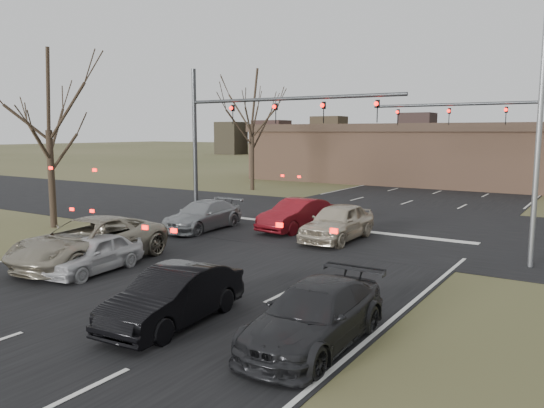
{
  "coord_description": "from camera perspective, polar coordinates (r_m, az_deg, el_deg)",
  "views": [
    {
      "loc": [
        11.12,
        -9.57,
        4.59
      ],
      "look_at": [
        0.85,
        6.39,
        2.0
      ],
      "focal_mm": 35.0,
      "sensor_mm": 36.0,
      "label": 1
    }
  ],
  "objects": [
    {
      "name": "ground",
      "position": [
        15.37,
        -15.99,
        -9.9
      ],
      "size": [
        360.0,
        360.0,
        0.0
      ],
      "primitive_type": "plane",
      "color": "#434625",
      "rests_on": "ground"
    },
    {
      "name": "road_main",
      "position": [
        70.6,
        23.67,
        3.39
      ],
      "size": [
        14.0,
        300.0,
        0.02
      ],
      "primitive_type": "cube",
      "color": "black",
      "rests_on": "ground"
    },
    {
      "name": "road_cross",
      "position": [
        27.36,
        8.3,
        -1.94
      ],
      "size": [
        200.0,
        14.0,
        0.02
      ],
      "primitive_type": "cube",
      "color": "black",
      "rests_on": "ground"
    },
    {
      "name": "building",
      "position": [
        48.48,
        21.98,
        4.93
      ],
      "size": [
        42.4,
        10.4,
        5.3
      ],
      "color": "#8A634A",
      "rests_on": "ground"
    },
    {
      "name": "mast_arm_near",
      "position": [
        27.88,
        -3.19,
        8.75
      ],
      "size": [
        12.12,
        0.24,
        8.0
      ],
      "color": "#383A3D",
      "rests_on": "ground"
    },
    {
      "name": "mast_arm_far",
      "position": [
        32.95,
        24.38,
        7.82
      ],
      "size": [
        11.12,
        0.24,
        8.0
      ],
      "color": "#383A3D",
      "rests_on": "ground"
    },
    {
      "name": "streetlight_right_near",
      "position": [
        19.73,
        26.45,
        9.87
      ],
      "size": [
        2.34,
        0.25,
        10.0
      ],
      "color": "gray",
      "rests_on": "ground"
    },
    {
      "name": "tree_left_near",
      "position": [
        27.54,
        -23.1,
        11.27
      ],
      "size": [
        5.1,
        5.1,
        8.5
      ],
      "color": "black",
      "rests_on": "ground"
    },
    {
      "name": "tree_left_far",
      "position": [
        42.25,
        -2.18,
        11.5
      ],
      "size": [
        5.7,
        5.7,
        9.5
      ],
      "color": "black",
      "rests_on": "ground"
    },
    {
      "name": "car_silver_suv",
      "position": [
        19.52,
        -19.05,
        -3.84
      ],
      "size": [
        3.1,
        5.99,
        1.61
      ],
      "primitive_type": "imported",
      "rotation": [
        0.0,
        0.0,
        0.07
      ],
      "color": "gray",
      "rests_on": "ground"
    },
    {
      "name": "car_white_sedan",
      "position": [
        18.4,
        -18.65,
        -5.09
      ],
      "size": [
        1.86,
        3.8,
        1.25
      ],
      "primitive_type": "imported",
      "rotation": [
        0.0,
        0.0,
        0.11
      ],
      "color": "#BCBCBE",
      "rests_on": "ground"
    },
    {
      "name": "car_black_hatch",
      "position": [
        13.09,
        -10.51,
        -9.73
      ],
      "size": [
        1.77,
        4.23,
        1.36
      ],
      "primitive_type": "imported",
      "rotation": [
        0.0,
        0.0,
        0.08
      ],
      "color": "black",
      "rests_on": "ground"
    },
    {
      "name": "car_charcoal_sedan",
      "position": [
        11.71,
        4.62,
        -11.84
      ],
      "size": [
        1.93,
        4.59,
        1.32
      ],
      "primitive_type": "imported",
      "rotation": [
        0.0,
        0.0,
        0.02
      ],
      "color": "black",
      "rests_on": "ground"
    },
    {
      "name": "car_grey_ahead",
      "position": [
        25.2,
        -7.47,
        -1.24
      ],
      "size": [
        2.07,
        4.72,
        1.35
      ],
      "primitive_type": "imported",
      "rotation": [
        0.0,
        0.0,
        0.04
      ],
      "color": "gray",
      "rests_on": "ground"
    },
    {
      "name": "car_red_ahead",
      "position": [
        24.85,
        2.72,
        -1.17
      ],
      "size": [
        2.04,
        4.6,
        1.47
      ],
      "primitive_type": "imported",
      "rotation": [
        0.0,
        0.0,
        -0.11
      ],
      "color": "maroon",
      "rests_on": "ground"
    },
    {
      "name": "car_silver_ahead",
      "position": [
        22.67,
        7.07,
        -1.95
      ],
      "size": [
        1.94,
        4.64,
        1.57
      ],
      "primitive_type": "imported",
      "rotation": [
        0.0,
        0.0,
        0.02
      ],
      "color": "beige",
      "rests_on": "ground"
    }
  ]
}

